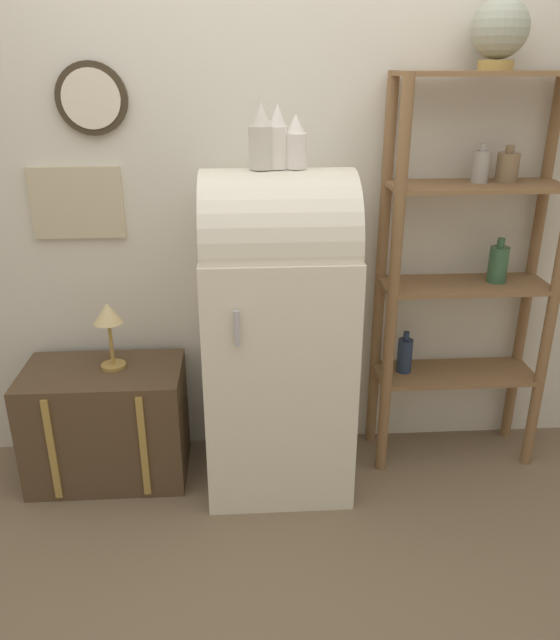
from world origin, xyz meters
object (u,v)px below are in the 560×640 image
(refrigerator, at_px, (278,329))
(globe, at_px, (500,31))
(suitcase_trunk, at_px, (107,423))
(vase_right, at_px, (296,143))
(desk_lamp, at_px, (108,320))
(vase_left, at_px, (261,138))
(vase_center, at_px, (278,139))

(refrigerator, bearing_deg, globe, 9.97)
(suitcase_trunk, bearing_deg, vase_right, -3.12)
(suitcase_trunk, distance_m, desk_lamp, 0.51)
(suitcase_trunk, distance_m, vase_left, 1.47)
(globe, relative_size, desk_lamp, 0.87)
(refrigerator, height_order, desk_lamp, refrigerator)
(suitcase_trunk, bearing_deg, globe, 3.69)
(refrigerator, xyz_separation_m, globe, (0.89, 0.16, 1.19))
(vase_left, height_order, vase_center, vase_left)
(globe, xyz_separation_m, desk_lamp, (-1.63, -0.08, -1.16))
(globe, bearing_deg, desk_lamp, -177.08)
(refrigerator, distance_m, desk_lamp, 0.74)
(suitcase_trunk, distance_m, vase_center, 1.50)
(suitcase_trunk, height_order, vase_left, vase_left)
(suitcase_trunk, bearing_deg, vase_left, -4.17)
(globe, distance_m, desk_lamp, 2.00)
(globe, bearing_deg, vase_left, -170.37)
(vase_left, xyz_separation_m, desk_lamp, (-0.67, 0.08, -0.77))
(suitcase_trunk, distance_m, globe, 2.36)
(refrigerator, bearing_deg, vase_right, 0.81)
(refrigerator, height_order, vase_right, vase_right)
(vase_left, bearing_deg, desk_lamp, 173.37)
(suitcase_trunk, height_order, vase_center, vase_center)
(globe, xyz_separation_m, vase_left, (-0.95, -0.16, -0.39))
(suitcase_trunk, xyz_separation_m, vase_left, (0.73, -0.05, 1.27))
(suitcase_trunk, relative_size, vase_center, 2.90)
(vase_right, bearing_deg, refrigerator, -179.19)
(suitcase_trunk, bearing_deg, desk_lamp, 25.61)
(globe, distance_m, vase_center, 0.98)
(globe, xyz_separation_m, vase_right, (-0.82, -0.16, -0.41))
(globe, height_order, vase_right, globe)
(refrigerator, relative_size, suitcase_trunk, 2.02)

